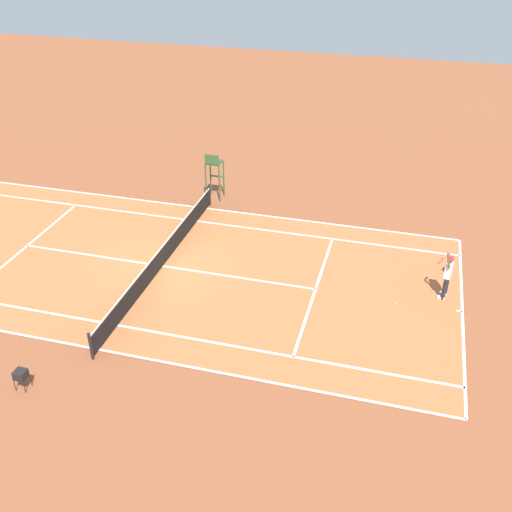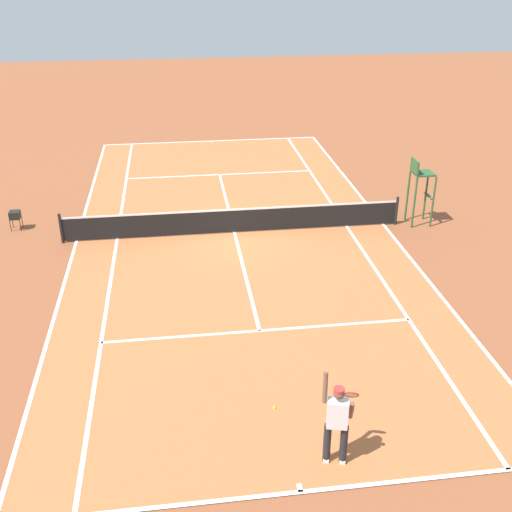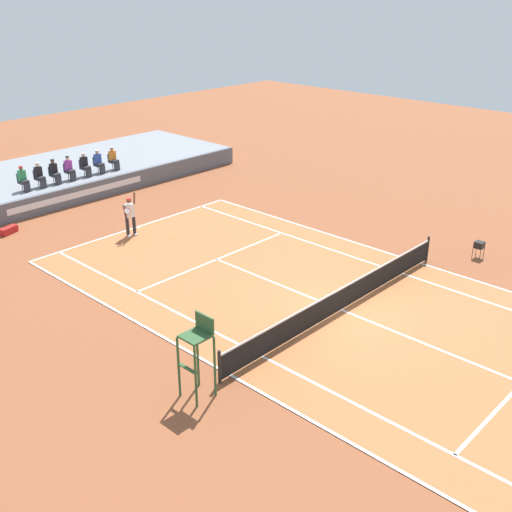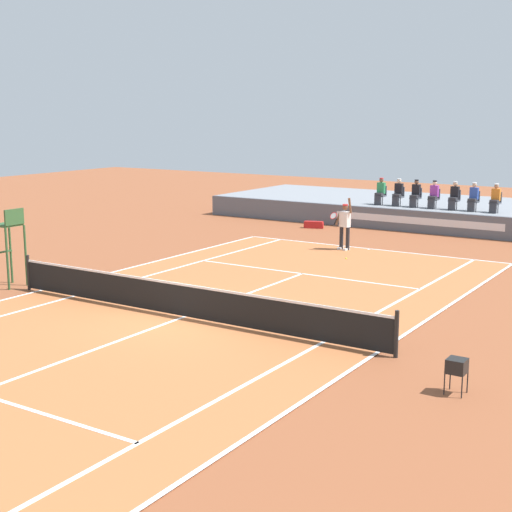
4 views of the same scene
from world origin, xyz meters
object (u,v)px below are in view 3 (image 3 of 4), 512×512
object	(u,v)px
equipment_bag	(9,230)
ball_hopper	(479,245)
spectator_seated_2	(55,172)
spectator_seated_3	(69,169)
spectator_seated_1	(40,175)
spectator_seated_0	(23,179)
tennis_player	(130,215)
tennis_ball	(171,239)
spectator_seated_5	(99,162)
spectator_seated_4	(85,165)
umpire_chair	(198,347)
spectator_seated_6	(113,159)

from	to	relation	value
equipment_bag	ball_hopper	distance (m)	20.92
spectator_seated_2	spectator_seated_3	bearing A→B (deg)	0.00
spectator_seated_1	spectator_seated_3	size ratio (longest dim) A/B	1.00
spectator_seated_0	equipment_bag	xyz separation A→B (m)	(-2.24, -2.45, -1.45)
tennis_player	ball_hopper	xyz separation A→B (m)	(8.55, -12.60, -0.42)
spectator_seated_1	tennis_ball	bearing A→B (deg)	-80.07
spectator_seated_1	tennis_ball	distance (m)	8.78
spectator_seated_1	tennis_player	xyz separation A→B (m)	(0.57, -6.81, -0.62)
spectator_seated_1	spectator_seated_5	distance (m)	3.54
spectator_seated_2	spectator_seated_5	xyz separation A→B (m)	(2.69, 0.00, 0.00)
spectator_seated_4	tennis_ball	size ratio (longest dim) A/B	18.60
spectator_seated_0	tennis_ball	xyz separation A→B (m)	(2.38, -8.51, -1.58)
equipment_bag	spectator_seated_2	bearing A→B (deg)	31.67
spectator_seated_1	tennis_ball	world-z (taller)	spectator_seated_1
tennis_ball	ball_hopper	world-z (taller)	ball_hopper
spectator_seated_2	spectator_seated_4	distance (m)	1.82
spectator_seated_1	umpire_chair	world-z (taller)	umpire_chair
spectator_seated_3	equipment_bag	world-z (taller)	spectator_seated_3
spectator_seated_5	spectator_seated_4	bearing A→B (deg)	180.00
spectator_seated_2	tennis_ball	size ratio (longest dim) A/B	18.60
spectator_seated_2	spectator_seated_6	size ratio (longest dim) A/B	1.00
spectator_seated_4	spectator_seated_3	bearing A→B (deg)	180.00
spectator_seated_4	spectator_seated_6	xyz separation A→B (m)	(1.83, 0.00, 0.00)
spectator_seated_3	umpire_chair	bearing A→B (deg)	-111.40
umpire_chair	spectator_seated_0	bearing A→B (deg)	76.13
spectator_seated_0	spectator_seated_3	world-z (taller)	same
spectator_seated_5	spectator_seated_1	bearing A→B (deg)	180.00
tennis_player	equipment_bag	world-z (taller)	tennis_player
spectator_seated_1	spectator_seated_4	world-z (taller)	same
tennis_player	spectator_seated_0	bearing A→B (deg)	102.10
spectator_seated_5	spectator_seated_2	bearing A→B (deg)	180.00
spectator_seated_0	spectator_seated_5	xyz separation A→B (m)	(4.43, 0.00, 0.00)
spectator_seated_1	spectator_seated_2	size ratio (longest dim) A/B	1.00
spectator_seated_5	ball_hopper	distance (m)	20.23
spectator_seated_0	equipment_bag	distance (m)	3.62
tennis_ball	umpire_chair	xyz separation A→B (m)	(-6.83, -9.50, 1.52)
spectator_seated_1	spectator_seated_4	distance (m)	2.67
ball_hopper	umpire_chair	bearing A→B (deg)	174.45
spectator_seated_6	umpire_chair	world-z (taller)	umpire_chair
equipment_bag	tennis_ball	bearing A→B (deg)	-52.68
tennis_player	equipment_bag	distance (m)	5.77
spectator_seated_1	tennis_player	world-z (taller)	spectator_seated_1
spectator_seated_0	equipment_bag	world-z (taller)	spectator_seated_0
spectator_seated_0	ball_hopper	distance (m)	21.87
spectator_seated_0	spectator_seated_5	distance (m)	4.43
spectator_seated_2	umpire_chair	bearing A→B (deg)	-108.97
spectator_seated_3	spectator_seated_1	bearing A→B (deg)	180.00
spectator_seated_6	tennis_player	distance (m)	7.89
ball_hopper	spectator_seated_5	bearing A→B (deg)	106.04
spectator_seated_2	equipment_bag	world-z (taller)	spectator_seated_2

